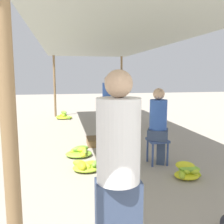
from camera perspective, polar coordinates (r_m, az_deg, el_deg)
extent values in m
cylinder|color=olive|center=(1.40, -22.10, -10.02)|extent=(0.08, 0.08, 2.28)
cylinder|color=olive|center=(9.61, -12.97, 5.69)|extent=(0.08, 0.08, 2.28)
cylinder|color=olive|center=(9.88, 2.17, 5.97)|extent=(0.08, 0.08, 2.28)
cube|color=#9EA399|center=(5.59, -0.78, 16.00)|extent=(2.97, 8.70, 0.04)
cube|color=#384766|center=(2.21, 1.40, -24.32)|extent=(0.36, 0.21, 0.75)
cylinder|color=white|center=(1.92, 1.48, -6.47)|extent=(0.35, 0.35, 0.65)
sphere|color=tan|center=(1.86, 1.53, 6.50)|extent=(0.21, 0.21, 0.21)
cube|color=#384C84|center=(4.50, 10.37, -6.38)|extent=(0.34, 0.34, 0.04)
cylinder|color=#384C84|center=(4.40, 9.28, -9.76)|extent=(0.04, 0.04, 0.41)
cylinder|color=#384C84|center=(4.49, 12.58, -9.44)|extent=(0.04, 0.04, 0.41)
cylinder|color=#384C84|center=(4.64, 8.09, -8.76)|extent=(0.04, 0.04, 0.41)
cylinder|color=#384C84|center=(4.73, 11.23, -8.48)|extent=(0.04, 0.04, 0.41)
cube|color=#384766|center=(4.63, 11.16, -8.61)|extent=(0.26, 0.34, 0.45)
cube|color=#384766|center=(4.47, 10.41, -5.02)|extent=(0.45, 0.45, 0.18)
cylinder|color=#3359B2|center=(4.41, 10.53, -0.59)|extent=(0.40, 0.40, 0.52)
sphere|color=tan|center=(4.37, 10.66, 4.09)|extent=(0.20, 0.20, 0.20)
ellipsoid|color=#77B437|center=(4.20, -3.80, -11.72)|extent=(0.19, 0.23, 0.09)
ellipsoid|color=#B4CC2C|center=(4.20, -5.87, -12.14)|extent=(0.18, 0.25, 0.13)
ellipsoid|color=#ACC92D|center=(4.41, -7.32, -11.59)|extent=(0.24, 0.26, 0.13)
ellipsoid|color=yellow|center=(4.15, -6.91, -12.08)|extent=(0.18, 0.25, 0.14)
ellipsoid|color=#9AC231|center=(4.29, -7.34, -11.59)|extent=(0.29, 0.25, 0.12)
ellipsoid|color=#C3D229|center=(4.27, -3.90, -12.07)|extent=(0.32, 0.33, 0.15)
ellipsoid|color=#ABC92D|center=(4.28, -4.92, -11.71)|extent=(0.29, 0.21, 0.10)
ellipsoid|color=#9FC430|center=(4.26, -5.77, -12.50)|extent=(0.47, 0.41, 0.10)
ellipsoid|color=#85BA34|center=(4.99, -7.48, -8.87)|extent=(0.25, 0.24, 0.11)
ellipsoid|color=#BCCF2B|center=(5.02, -7.95, -8.93)|extent=(0.26, 0.30, 0.09)
ellipsoid|color=#C1D22A|center=(5.03, -8.29, -8.61)|extent=(0.30, 0.32, 0.12)
ellipsoid|color=#CCD628|center=(4.84, -6.53, -9.61)|extent=(0.18, 0.23, 0.11)
ellipsoid|color=#79B536|center=(4.96, -7.20, -8.31)|extent=(0.35, 0.23, 0.12)
ellipsoid|color=#90BE32|center=(4.91, -6.34, -8.84)|extent=(0.10, 0.33, 0.11)
ellipsoid|color=#BACF2B|center=(4.92, -7.06, -8.50)|extent=(0.25, 0.20, 0.10)
ellipsoid|color=#85BA34|center=(4.97, -7.60, -9.43)|extent=(0.51, 0.45, 0.10)
ellipsoid|color=#88BB34|center=(9.21, -12.14, -1.01)|extent=(0.21, 0.27, 0.09)
ellipsoid|color=#7BB536|center=(9.16, -10.94, -0.11)|extent=(0.27, 0.32, 0.13)
ellipsoid|color=#B2CC2C|center=(9.16, -10.94, -0.77)|extent=(0.22, 0.27, 0.15)
ellipsoid|color=yellow|center=(9.22, -11.04, -0.72)|extent=(0.30, 0.21, 0.11)
ellipsoid|color=#93BF32|center=(9.18, -10.90, -0.69)|extent=(0.17, 0.28, 0.11)
ellipsoid|color=#7FB735|center=(9.01, -9.99, -1.24)|extent=(0.22, 0.23, 0.15)
ellipsoid|color=#B9CE2B|center=(9.19, -10.90, -1.22)|extent=(0.58, 0.51, 0.10)
ellipsoid|color=#B1CB2C|center=(4.07, 17.77, -12.39)|extent=(0.22, 0.30, 0.11)
ellipsoid|color=#7DB636|center=(4.04, 17.28, -12.25)|extent=(0.35, 0.28, 0.10)
ellipsoid|color=#84B934|center=(4.16, 16.28, -12.73)|extent=(0.17, 0.28, 0.13)
ellipsoid|color=#ADC92D|center=(4.09, 16.87, -12.39)|extent=(0.26, 0.30, 0.12)
ellipsoid|color=#A8C72E|center=(4.02, 15.72, -13.55)|extent=(0.21, 0.28, 0.11)
ellipsoid|color=yellow|center=(4.05, 16.38, -11.67)|extent=(0.32, 0.27, 0.13)
ellipsoid|color=#BFD12A|center=(4.23, 18.02, -12.92)|extent=(0.19, 0.34, 0.11)
ellipsoid|color=yellow|center=(4.11, 16.71, -13.63)|extent=(0.38, 0.33, 0.10)
ellipsoid|color=yellow|center=(8.40, 3.48, -1.88)|extent=(0.28, 0.27, 0.11)
ellipsoid|color=#87BA34|center=(8.40, 2.59, -1.77)|extent=(0.22, 0.15, 0.12)
ellipsoid|color=yellow|center=(8.38, 2.40, -1.88)|extent=(0.30, 0.18, 0.13)
ellipsoid|color=#A4C62F|center=(8.53, 2.77, -1.70)|extent=(0.15, 0.31, 0.10)
ellipsoid|color=#8FBD33|center=(8.39, 2.68, -2.00)|extent=(0.38, 0.33, 0.10)
ellipsoid|color=#ABC92D|center=(7.54, 2.98, -2.83)|extent=(0.24, 0.19, 0.15)
ellipsoid|color=#8ABB33|center=(7.50, 4.06, -2.70)|extent=(0.14, 0.27, 0.12)
ellipsoid|color=#AAC82E|center=(7.58, 3.15, -3.06)|extent=(0.19, 0.29, 0.09)
ellipsoid|color=yellow|center=(7.50, 3.83, -1.82)|extent=(0.30, 0.21, 0.09)
ellipsoid|color=#ABC92E|center=(7.56, 3.78, -3.16)|extent=(0.41, 0.36, 0.10)
cube|color=olive|center=(5.69, -3.37, -6.80)|extent=(0.45, 0.45, 0.15)
cube|color=brown|center=(5.67, -3.38, -5.98)|extent=(0.47, 0.47, 0.02)
cube|color=#384766|center=(7.62, -0.94, -0.70)|extent=(0.35, 0.20, 0.72)
cylinder|color=#3359B2|center=(7.54, -0.95, 4.32)|extent=(0.34, 0.34, 0.62)
sphere|color=tan|center=(7.52, -0.96, 7.45)|extent=(0.20, 0.20, 0.20)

